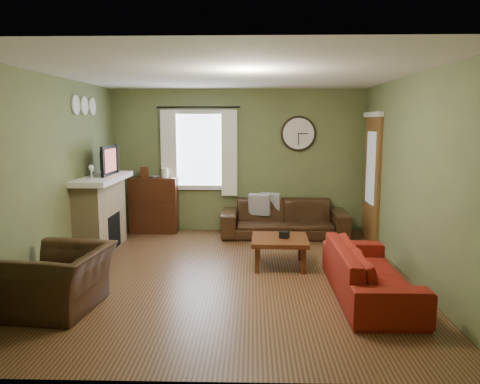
{
  "coord_description": "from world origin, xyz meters",
  "views": [
    {
      "loc": [
        0.27,
        -5.97,
        2.0
      ],
      "look_at": [
        0.1,
        0.4,
        1.05
      ],
      "focal_mm": 35.0,
      "sensor_mm": 36.0,
      "label": 1
    }
  ],
  "objects_px": {
    "sofa_red": "(369,272)",
    "coffee_table": "(280,252)",
    "armchair": "(61,280)",
    "bookshelf": "(154,205)",
    "sofa_brown": "(284,218)"
  },
  "relations": [
    {
      "from": "sofa_red",
      "to": "coffee_table",
      "type": "height_order",
      "value": "sofa_red"
    },
    {
      "from": "armchair",
      "to": "coffee_table",
      "type": "relative_size",
      "value": 1.33
    },
    {
      "from": "sofa_red",
      "to": "coffee_table",
      "type": "xyz_separation_m",
      "value": [
        -0.97,
        1.1,
        -0.09
      ]
    },
    {
      "from": "armchair",
      "to": "bookshelf",
      "type": "bearing_deg",
      "value": -177.49
    },
    {
      "from": "bookshelf",
      "to": "sofa_brown",
      "type": "xyz_separation_m",
      "value": [
        2.36,
        -0.25,
        -0.18
      ]
    },
    {
      "from": "coffee_table",
      "to": "sofa_red",
      "type": "bearing_deg",
      "value": -48.61
    },
    {
      "from": "armchair",
      "to": "sofa_red",
      "type": "bearing_deg",
      "value": 104.56
    },
    {
      "from": "sofa_red",
      "to": "coffee_table",
      "type": "distance_m",
      "value": 1.47
    },
    {
      "from": "bookshelf",
      "to": "coffee_table",
      "type": "relative_size",
      "value": 1.31
    },
    {
      "from": "bookshelf",
      "to": "sofa_brown",
      "type": "relative_size",
      "value": 0.46
    },
    {
      "from": "coffee_table",
      "to": "bookshelf",
      "type": "bearing_deg",
      "value": 137.16
    },
    {
      "from": "bookshelf",
      "to": "coffee_table",
      "type": "bearing_deg",
      "value": -42.84
    },
    {
      "from": "bookshelf",
      "to": "coffee_table",
      "type": "distance_m",
      "value": 2.99
    },
    {
      "from": "sofa_red",
      "to": "armchair",
      "type": "xyz_separation_m",
      "value": [
        -3.41,
        -0.48,
        0.04
      ]
    },
    {
      "from": "sofa_red",
      "to": "coffee_table",
      "type": "bearing_deg",
      "value": 41.39
    }
  ]
}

